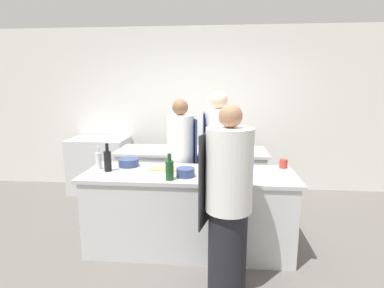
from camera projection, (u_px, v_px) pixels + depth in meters
name	position (u px, v px, depth m)	size (l,w,h in m)	color
ground_plane	(189.00, 247.00, 3.43)	(16.00, 16.00, 0.00)	#605B56
wall_back	(201.00, 110.00, 5.25)	(8.00, 0.06, 2.80)	silver
prep_counter	(189.00, 210.00, 3.35)	(2.30, 0.77, 0.88)	silver
pass_counter	(192.00, 178.00, 4.51)	(2.19, 0.74, 0.88)	silver
oven_range	(100.00, 165.00, 5.20)	(0.95, 0.66, 0.93)	silver
chef_at_prep_near	(228.00, 203.00, 2.56)	(0.45, 0.44, 1.67)	black
chef_at_stove	(181.00, 163.00, 3.88)	(0.39, 0.38, 1.65)	black
chef_at_pass_far	(217.00, 161.00, 3.79)	(0.37, 0.35, 1.75)	black
bottle_olive_oil	(211.00, 170.00, 3.04)	(0.07, 0.07, 0.23)	#B2A84C
bottle_vinegar	(224.00, 164.00, 3.26)	(0.07, 0.07, 0.22)	#5B2319
bottle_wine	(99.00, 160.00, 3.39)	(0.07, 0.07, 0.26)	silver
bottle_cooking_oil	(108.00, 160.00, 3.29)	(0.08, 0.08, 0.31)	black
bottle_sauce	(170.00, 170.00, 2.99)	(0.08, 0.08, 0.27)	#19471E
bottle_water	(211.00, 159.00, 3.41)	(0.06, 0.06, 0.29)	#2D5175
bowl_mixing_large	(129.00, 162.00, 3.51)	(0.24, 0.24, 0.09)	navy
bowl_prep_small	(186.00, 172.00, 3.11)	(0.19, 0.19, 0.09)	navy
cup	(283.00, 164.00, 3.43)	(0.09, 0.09, 0.10)	#B2382D
cutting_board	(167.00, 169.00, 3.39)	(0.35, 0.19, 0.01)	tan
stockpot	(181.00, 145.00, 4.33)	(0.22, 0.22, 0.19)	silver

